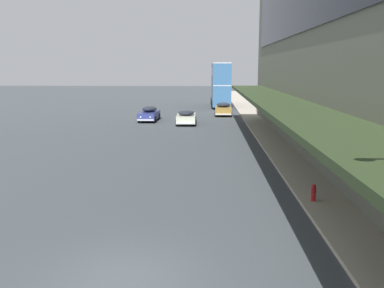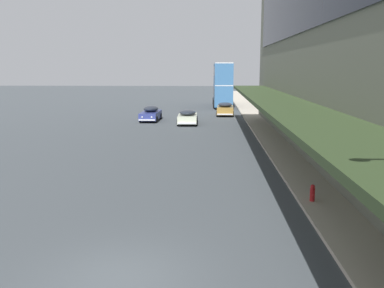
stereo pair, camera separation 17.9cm
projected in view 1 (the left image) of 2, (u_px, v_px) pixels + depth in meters
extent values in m
plane|color=#3E4448|center=(124.00, 279.00, 11.32)|extent=(240.00, 240.00, 0.00)
cube|color=#2D3D21|center=(379.00, 151.00, 10.48)|extent=(3.20, 72.00, 0.24)
cube|color=#366495|center=(220.00, 94.00, 61.18)|extent=(2.51, 11.14, 2.80)
cube|color=black|center=(220.00, 92.00, 61.12)|extent=(2.55, 10.25, 1.23)
cube|color=silver|center=(221.00, 84.00, 60.92)|extent=(2.42, 11.14, 0.12)
cube|color=#366495|center=(221.00, 74.00, 60.67)|extent=(2.51, 11.14, 2.80)
cube|color=black|center=(221.00, 71.00, 60.61)|extent=(2.55, 10.25, 1.23)
cube|color=silver|center=(221.00, 63.00, 60.41)|extent=(2.42, 11.14, 0.12)
cube|color=black|center=(219.00, 66.00, 65.98)|extent=(1.21, 0.07, 0.36)
cylinder|color=black|center=(211.00, 101.00, 65.15)|extent=(0.26, 1.00, 1.00)
cylinder|color=black|center=(227.00, 101.00, 65.09)|extent=(0.26, 1.00, 1.00)
cylinder|color=black|center=(212.00, 105.00, 58.04)|extent=(0.26, 1.00, 1.00)
cylinder|color=black|center=(230.00, 105.00, 57.97)|extent=(0.26, 1.00, 1.00)
cylinder|color=black|center=(212.00, 103.00, 60.61)|extent=(0.26, 1.00, 1.00)
cylinder|color=black|center=(229.00, 103.00, 60.54)|extent=(0.26, 1.00, 1.00)
cube|color=navy|center=(149.00, 115.00, 44.75)|extent=(1.86, 4.60, 0.74)
ellipsoid|color=#1E232D|center=(149.00, 109.00, 44.85)|extent=(1.60, 2.55, 0.64)
cube|color=silver|center=(145.00, 120.00, 42.50)|extent=(1.66, 0.16, 0.14)
cube|color=silver|center=(153.00, 115.00, 47.07)|extent=(1.66, 0.16, 0.14)
sphere|color=silver|center=(150.00, 117.00, 42.45)|extent=(0.18, 0.18, 0.18)
sphere|color=silver|center=(141.00, 117.00, 42.51)|extent=(0.18, 0.18, 0.18)
cylinder|color=black|center=(155.00, 119.00, 43.35)|extent=(0.16, 0.64, 0.64)
cylinder|color=black|center=(139.00, 119.00, 43.46)|extent=(0.16, 0.64, 0.64)
cylinder|color=black|center=(159.00, 116.00, 46.13)|extent=(0.16, 0.64, 0.64)
cylinder|color=black|center=(143.00, 116.00, 46.24)|extent=(0.16, 0.64, 0.64)
cube|color=beige|center=(186.00, 118.00, 42.15)|extent=(1.91, 4.38, 0.72)
ellipsoid|color=#1E232D|center=(186.00, 112.00, 41.83)|extent=(1.65, 2.42, 0.53)
cube|color=silver|center=(187.00, 118.00, 44.37)|extent=(1.73, 0.16, 0.14)
cube|color=silver|center=(186.00, 123.00, 40.01)|extent=(1.73, 0.16, 0.14)
sphere|color=silver|center=(182.00, 115.00, 44.31)|extent=(0.18, 0.18, 0.18)
sphere|color=silver|center=(192.00, 115.00, 44.29)|extent=(0.18, 0.18, 0.18)
cylinder|color=black|center=(178.00, 119.00, 43.53)|extent=(0.15, 0.64, 0.64)
cylinder|color=black|center=(195.00, 119.00, 43.51)|extent=(0.15, 0.64, 0.64)
cylinder|color=black|center=(176.00, 123.00, 40.89)|extent=(0.15, 0.64, 0.64)
cylinder|color=black|center=(195.00, 123.00, 40.86)|extent=(0.15, 0.64, 0.64)
cube|color=olive|center=(223.00, 110.00, 49.71)|extent=(1.99, 4.08, 0.83)
ellipsoid|color=#1E232D|center=(224.00, 105.00, 49.39)|extent=(1.70, 2.26, 0.54)
cube|color=silver|center=(223.00, 111.00, 51.77)|extent=(1.75, 0.18, 0.14)
cube|color=silver|center=(223.00, 114.00, 47.74)|extent=(1.75, 0.18, 0.14)
sphere|color=silver|center=(219.00, 108.00, 51.73)|extent=(0.18, 0.18, 0.18)
sphere|color=silver|center=(228.00, 108.00, 51.65)|extent=(0.18, 0.18, 0.18)
cylinder|color=black|center=(216.00, 112.00, 51.05)|extent=(0.16, 0.64, 0.64)
cylinder|color=black|center=(231.00, 112.00, 50.92)|extent=(0.16, 0.64, 0.64)
cylinder|color=black|center=(215.00, 114.00, 48.61)|extent=(0.16, 0.64, 0.64)
cylinder|color=black|center=(232.00, 114.00, 48.48)|extent=(0.16, 0.64, 0.64)
cylinder|color=red|center=(313.00, 194.00, 17.39)|extent=(0.20, 0.20, 0.55)
sphere|color=red|center=(314.00, 186.00, 17.34)|extent=(0.18, 0.18, 0.18)
cylinder|color=red|center=(313.00, 193.00, 17.54)|extent=(0.08, 0.10, 0.08)
cylinder|color=red|center=(314.00, 195.00, 17.24)|extent=(0.08, 0.10, 0.08)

